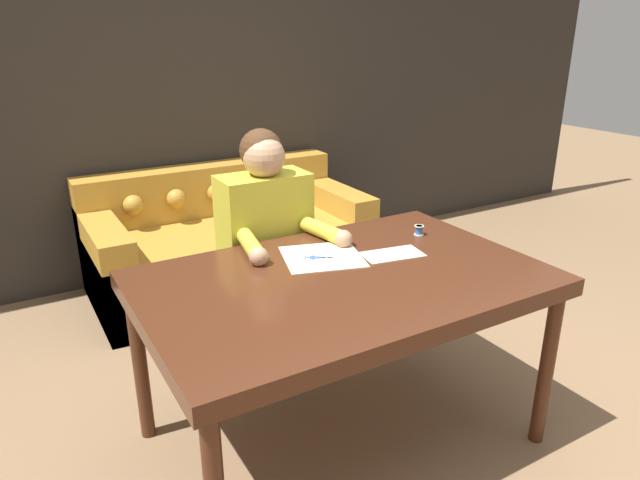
{
  "coord_description": "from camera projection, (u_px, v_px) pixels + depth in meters",
  "views": [
    {
      "loc": [
        -1.18,
        -1.6,
        1.68
      ],
      "look_at": [
        -0.09,
        0.25,
        0.87
      ],
      "focal_mm": 32.0,
      "sensor_mm": 36.0,
      "label": 1
    }
  ],
  "objects": [
    {
      "name": "ground_plane",
      "position": [
        368.0,
        444.0,
        2.44
      ],
      "size": [
        16.0,
        16.0,
        0.0
      ],
      "primitive_type": "plane",
      "color": "#846647"
    },
    {
      "name": "wall_back",
      "position": [
        178.0,
        86.0,
        3.83
      ],
      "size": [
        8.0,
        0.06,
        2.6
      ],
      "color": "#2D2823",
      "rests_on": "ground_plane"
    },
    {
      "name": "dining_table",
      "position": [
        343.0,
        291.0,
        2.24
      ],
      "size": [
        1.56,
        1.0,
        0.77
      ],
      "color": "#472314",
      "rests_on": "ground_plane"
    },
    {
      "name": "couch",
      "position": [
        228.0,
        244.0,
        3.87
      ],
      "size": [
        1.8,
        0.9,
        0.78
      ],
      "color": "#B7842D",
      "rests_on": "ground_plane"
    },
    {
      "name": "person",
      "position": [
        267.0,
        257.0,
        2.76
      ],
      "size": [
        0.49,
        0.56,
        1.25
      ],
      "color": "#33281E",
      "rests_on": "ground_plane"
    },
    {
      "name": "pattern_paper_main",
      "position": [
        322.0,
        257.0,
        2.39
      ],
      "size": [
        0.4,
        0.38,
        0.0
      ],
      "color": "beige",
      "rests_on": "dining_table"
    },
    {
      "name": "pattern_paper_offcut",
      "position": [
        392.0,
        254.0,
        2.41
      ],
      "size": [
        0.28,
        0.18,
        0.0
      ],
      "color": "beige",
      "rests_on": "dining_table"
    },
    {
      "name": "scissors",
      "position": [
        319.0,
        258.0,
        2.37
      ],
      "size": [
        0.19,
        0.14,
        0.01
      ],
      "color": "silver",
      "rests_on": "dining_table"
    },
    {
      "name": "thread_spool",
      "position": [
        419.0,
        230.0,
        2.64
      ],
      "size": [
        0.04,
        0.04,
        0.05
      ],
      "color": "#3366B2",
      "rests_on": "dining_table"
    }
  ]
}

